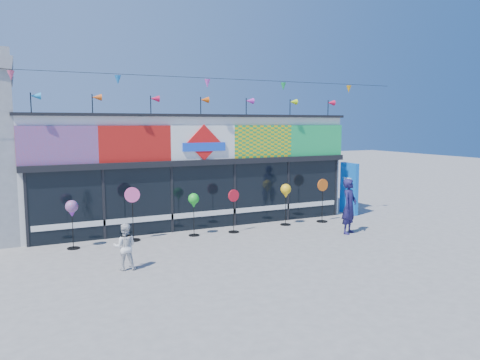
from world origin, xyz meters
TOP-DOWN VIEW (x-y plane):
  - ground at (0.00, 0.00)m, footprint 80.00×80.00m
  - kite_shop at (0.00, 5.94)m, footprint 16.00×5.70m
  - blue_sign at (6.51, 3.44)m, footprint 0.22×1.08m
  - spinner_0 at (-4.56, 2.59)m, footprint 0.38×0.38m
  - spinner_1 at (-2.70, 2.79)m, footprint 0.49×0.44m
  - spinner_2 at (-0.70, 2.58)m, footprint 0.37×0.37m
  - spinner_3 at (0.72, 2.44)m, footprint 0.42×0.38m
  - spinner_4 at (2.96, 2.68)m, footprint 0.39×0.39m
  - spinner_5 at (4.52, 2.54)m, footprint 0.47×0.42m
  - adult_man at (4.23, 0.57)m, footprint 0.82×0.73m
  - child at (-3.58, -0.14)m, footprint 0.66×0.49m

SIDE VIEW (x-z plane):
  - ground at x=0.00m, z-range 0.00..0.00m
  - child at x=-3.58m, z-range 0.00..1.21m
  - spinner_3 at x=0.72m, z-range 0.04..1.55m
  - spinner_5 at x=4.52m, z-range 0.05..1.71m
  - spinner_1 at x=-2.70m, z-range 0.05..1.79m
  - adult_man at x=4.23m, z-range 0.00..1.90m
  - blue_sign at x=6.51m, z-range 0.01..2.14m
  - spinner_2 at x=-0.70m, z-range 0.43..1.88m
  - spinner_0 at x=-4.56m, z-range 0.45..1.93m
  - spinner_4 at x=2.96m, z-range 0.46..2.01m
  - kite_shop at x=0.00m, z-range -0.61..4.70m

